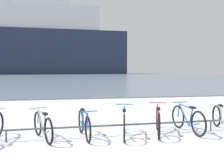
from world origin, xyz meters
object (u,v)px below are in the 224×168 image
Objects in this scene: bicycle_6 at (224,119)px; bicycle_5 at (187,119)px; bicycle_2 at (84,124)px; bicycle_1 at (43,126)px; bicycle_4 at (158,121)px; bicycle_3 at (124,123)px; ferry_ship at (30,40)px.

bicycle_5 is at bearing 176.95° from bicycle_6.
bicycle_5 is (2.82, 0.06, 0.02)m from bicycle_2.
bicycle_1 is at bearing -178.75° from bicycle_5.
bicycle_6 reaches higher than bicycle_1.
bicycle_4 is 1.93m from bicycle_6.
bicycle_3 reaches higher than bicycle_6.
bicycle_1 is at bearing 179.94° from bicycle_4.
bicycle_4 is (2.95, -0.00, 0.02)m from bicycle_1.
bicycle_5 is at bearing 5.63° from bicycle_4.
bicycle_2 is at bearing 1.37° from bicycle_1.
bicycle_4 reaches higher than bicycle_6.
bicycle_4 reaches higher than bicycle_1.
bicycle_2 is 73.66m from ferry_ship.
bicycle_4 is at bearing -0.81° from bicycle_2.
bicycle_5 is (3.83, 0.08, 0.02)m from bicycle_1.
bicycle_2 is 2.82m from bicycle_5.
bicycle_1 is 0.90× the size of bicycle_6.
bicycle_1 is 0.03× the size of ferry_ship.
bicycle_5 reaches higher than bicycle_1.
bicycle_2 is 0.96× the size of bicycle_4.
bicycle_3 is 0.03× the size of ferry_ship.
bicycle_2 is 3.88m from bicycle_6.
bicycle_3 is at bearing -175.09° from bicycle_5.
ferry_ship is (-13.79, 72.38, 9.38)m from bicycle_6.
bicycle_5 is 74.03m from ferry_ship.
bicycle_6 is (3.88, 0.00, 0.00)m from bicycle_2.
bicycle_4 reaches higher than bicycle_5.
bicycle_4 is at bearing -0.06° from bicycle_1.
ferry_ship reaches higher than bicycle_1.
bicycle_5 is 1.00× the size of bicycle_6.
bicycle_3 reaches higher than bicycle_1.
bicycle_1 is 0.93× the size of bicycle_2.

